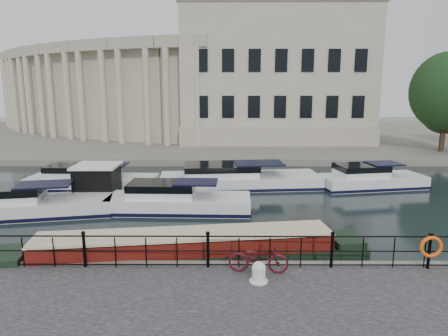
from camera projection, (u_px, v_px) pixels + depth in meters
The scene contains 10 objects.
ground_plane at pixel (211, 255), 15.29m from camera, with size 160.00×160.00×0.00m, color black.
far_bank at pixel (221, 135), 53.51m from camera, with size 120.00×42.00×0.55m, color #6B665B.
railing at pixel (208, 248), 12.85m from camera, with size 24.14×0.14×1.22m.
civic_building at pixel (213, 83), 48.00m from camera, with size 53.55×31.84×16.85m.
bicycle at pixel (258, 258), 12.49m from camera, with size 0.66×1.88×0.99m, color #490D17.
mooring_bollard at pixel (259, 272), 11.92m from camera, with size 0.57×0.57×0.64m.
life_ring_post at pixel (431, 247), 12.66m from camera, with size 0.73×0.20×1.20m.
narrowboat at pixel (186, 254), 14.42m from camera, with size 13.34×3.47×1.49m.
harbour_hut at pixel (98, 185), 22.50m from camera, with size 3.32×2.78×2.20m.
cabin_cruisers at pixel (185, 190), 23.78m from camera, with size 27.58×10.32×1.99m.
Camera 1 is at (0.57, -14.36, 6.21)m, focal length 32.00 mm.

